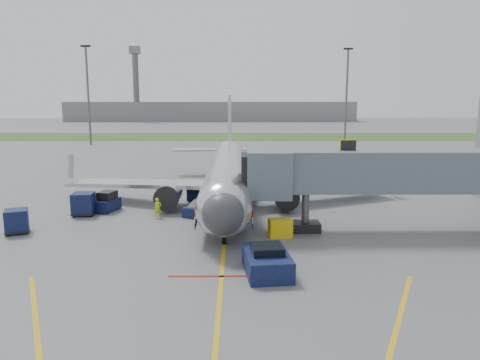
{
  "coord_description": "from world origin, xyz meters",
  "views": [
    {
      "loc": [
        0.86,
        -28.93,
        9.95
      ],
      "look_at": [
        1.14,
        9.01,
        3.2
      ],
      "focal_mm": 35.0,
      "sensor_mm": 36.0,
      "label": 1
    }
  ],
  "objects_px": {
    "pushback_tug": "(267,261)",
    "belt_loader": "(198,208)",
    "ramp_worker": "(158,208)",
    "airliner": "(228,174)",
    "baggage_tug": "(108,202)"
  },
  "relations": [
    {
      "from": "pushback_tug",
      "to": "belt_loader",
      "type": "distance_m",
      "value": 14.71
    },
    {
      "from": "pushback_tug",
      "to": "ramp_worker",
      "type": "bearing_deg",
      "value": 123.6
    },
    {
      "from": "belt_loader",
      "to": "ramp_worker",
      "type": "xyz_separation_m",
      "value": [
        -3.22,
        -1.33,
        0.36
      ]
    },
    {
      "from": "ramp_worker",
      "to": "airliner",
      "type": "bearing_deg",
      "value": 19.39
    },
    {
      "from": "baggage_tug",
      "to": "ramp_worker",
      "type": "bearing_deg",
      "value": -26.95
    },
    {
      "from": "belt_loader",
      "to": "ramp_worker",
      "type": "bearing_deg",
      "value": -157.64
    },
    {
      "from": "airliner",
      "to": "baggage_tug",
      "type": "xyz_separation_m",
      "value": [
        -10.56,
        -3.8,
        -1.87
      ]
    },
    {
      "from": "pushback_tug",
      "to": "belt_loader",
      "type": "xyz_separation_m",
      "value": [
        -5.07,
        13.8,
        -0.21
      ]
    },
    {
      "from": "baggage_tug",
      "to": "airliner",
      "type": "bearing_deg",
      "value": 19.81
    },
    {
      "from": "baggage_tug",
      "to": "belt_loader",
      "type": "distance_m",
      "value": 8.16
    },
    {
      "from": "airliner",
      "to": "pushback_tug",
      "type": "height_order",
      "value": "airliner"
    },
    {
      "from": "pushback_tug",
      "to": "baggage_tug",
      "type": "distance_m",
      "value": 19.9
    },
    {
      "from": "airliner",
      "to": "belt_loader",
      "type": "xyz_separation_m",
      "value": [
        -2.49,
        -4.94,
        -2.16
      ]
    },
    {
      "from": "airliner",
      "to": "pushback_tug",
      "type": "xyz_separation_m",
      "value": [
        2.58,
        -18.75,
        -1.95
      ]
    },
    {
      "from": "pushback_tug",
      "to": "belt_loader",
      "type": "relative_size",
      "value": 1.04
    }
  ]
}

